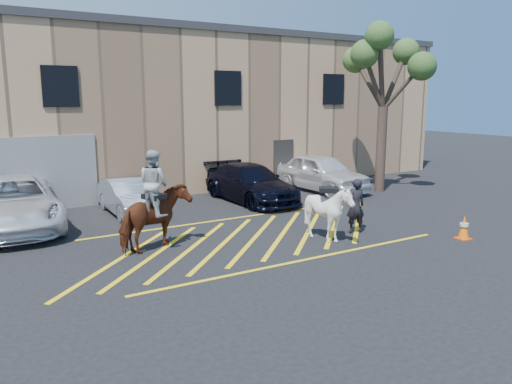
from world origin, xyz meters
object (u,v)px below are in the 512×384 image
handler (355,206)px  traffic_cone (464,227)px  car_silver_sedan (129,197)px  car_white_pickup (12,203)px  saddled_white (328,212)px  mounted_bay (155,210)px  tree (385,63)px  car_white_suv (321,172)px  car_blue_suv (251,183)px

handler → traffic_cone: (2.30, -2.26, -0.50)m
car_silver_sedan → traffic_cone: (7.61, -8.44, -0.28)m
car_white_pickup → car_silver_sedan: (3.84, 0.08, -0.19)m
car_white_pickup → saddled_white: saddled_white is taller
mounted_bay → tree: size_ratio=0.38×
traffic_cone → tree: tree is taller
mounted_bay → saddled_white: mounted_bay is taller
car_white_suv → mounted_bay: size_ratio=1.76×
car_silver_sedan → car_white_suv: car_white_suv is taller
handler → saddled_white: size_ratio=0.82×
car_silver_sedan → tree: tree is taller
car_white_pickup → tree: 15.80m
car_blue_suv → handler: (0.32, -5.90, 0.11)m
car_white_suv → handler: 7.20m
car_silver_sedan → traffic_cone: car_silver_sedan is taller
car_white_suv → tree: bearing=-36.5°
mounted_bay → handler: bearing=-14.4°
car_silver_sedan → saddled_white: saddled_white is taller
car_blue_suv → handler: size_ratio=3.01×
car_white_pickup → car_white_suv: car_white_suv is taller
handler → mounted_bay: bearing=-0.8°
tree → saddled_white: bearing=-144.7°
car_silver_sedan → tree: bearing=-6.6°
handler → car_blue_suv: bearing=-73.3°
saddled_white → mounted_bay: bearing=158.5°
car_white_suv → traffic_cone: 8.60m
mounted_bay → tree: 13.07m
car_blue_suv → car_white_suv: size_ratio=1.05×
car_white_suv → saddled_white: bearing=-130.3°
car_white_pickup → handler: size_ratio=3.50×
mounted_bay → saddled_white: size_ratio=1.33×
saddled_white → traffic_cone: size_ratio=2.88×
tree → car_white_pickup: bearing=174.9°
saddled_white → car_white_pickup: bearing=140.7°
mounted_bay → tree: (11.81, 3.24, 4.56)m
car_white_suv → car_silver_sedan: bearing=177.1°
tree → mounted_bay: bearing=-164.7°
traffic_cone → tree: size_ratio=0.10×
car_silver_sedan → saddled_white: size_ratio=1.87×
car_white_pickup → tree: (14.97, -1.33, 4.85)m
traffic_cone → car_silver_sedan: bearing=132.0°
handler → mounted_bay: (-5.99, 1.53, 0.27)m
saddled_white → traffic_cone: saddled_white is taller
handler → saddled_white: (-1.34, -0.30, 0.01)m
car_white_suv → mounted_bay: bearing=-157.1°
handler → saddled_white: saddled_white is taller
traffic_cone → car_white_pickup: bearing=143.9°
car_silver_sedan → handler: 8.16m
car_silver_sedan → car_blue_suv: 5.00m
car_silver_sedan → handler: size_ratio=2.29×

